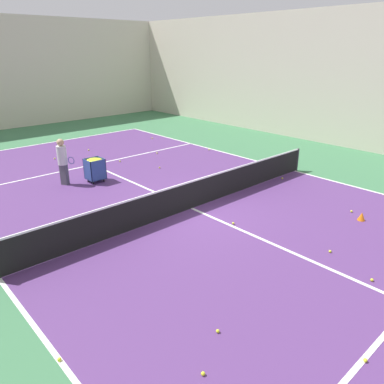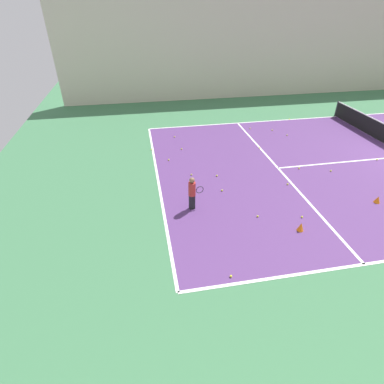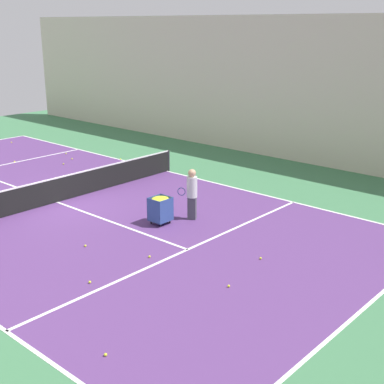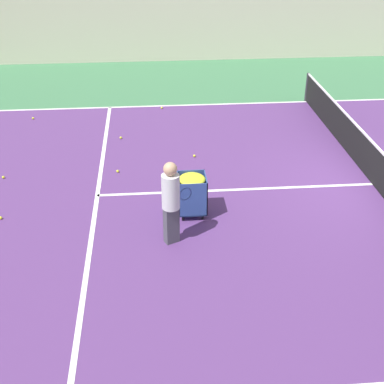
% 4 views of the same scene
% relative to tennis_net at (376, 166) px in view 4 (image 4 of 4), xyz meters
% --- Properties ---
extents(ground_plane, '(38.89, 38.89, 0.00)m').
position_rel_tennis_net_xyz_m(ground_plane, '(0.00, 0.00, -0.50)').
color(ground_plane, '#3D754C').
extents(court_playing_area, '(11.78, 23.97, 0.00)m').
position_rel_tennis_net_xyz_m(court_playing_area, '(0.00, 0.00, -0.50)').
color(court_playing_area, '#563370').
rests_on(court_playing_area, ground).
extents(line_sideline_right, '(0.10, 23.97, 0.00)m').
position_rel_tennis_net_xyz_m(line_sideline_right, '(5.89, 0.00, -0.49)').
color(line_sideline_right, white).
rests_on(line_sideline_right, ground).
extents(line_service_far, '(11.78, 0.10, 0.00)m').
position_rel_tennis_net_xyz_m(line_service_far, '(0.00, 6.59, -0.49)').
color(line_service_far, white).
rests_on(line_service_far, ground).
extents(line_centre_service, '(0.10, 13.18, 0.00)m').
position_rel_tennis_net_xyz_m(line_centre_service, '(0.00, 0.00, -0.49)').
color(line_centre_service, white).
rests_on(line_centre_service, ground).
extents(tennis_net, '(12.08, 0.10, 0.96)m').
position_rel_tennis_net_xyz_m(tennis_net, '(0.00, 0.00, 0.00)').
color(tennis_net, '#2D2D33').
rests_on(tennis_net, ground).
extents(coach_at_net, '(0.51, 0.67, 1.77)m').
position_rel_tennis_net_xyz_m(coach_at_net, '(-2.02, 4.96, 0.52)').
color(coach_at_net, '#4C4C56').
rests_on(coach_at_net, ground).
extents(ball_cart, '(0.65, 0.61, 0.94)m').
position_rel_tennis_net_xyz_m(ball_cart, '(-1.00, 4.46, 0.17)').
color(ball_cart, '#2D478C').
rests_on(ball_cart, ground).
extents(tennis_ball_0, '(0.07, 0.07, 0.07)m').
position_rel_tennis_net_xyz_m(tennis_ball_0, '(1.15, 6.16, -0.46)').
color(tennis_ball_0, yellow).
rests_on(tennis_ball_0, ground).
extents(tennis_ball_1, '(0.07, 0.07, 0.07)m').
position_rel_tennis_net_xyz_m(tennis_ball_1, '(5.03, 8.92, -0.46)').
color(tennis_ball_1, yellow).
rests_on(tennis_ball_1, ground).
extents(tennis_ball_3, '(0.07, 0.07, 0.07)m').
position_rel_tennis_net_xyz_m(tennis_ball_3, '(-0.87, 8.59, -0.46)').
color(tennis_ball_3, yellow).
rests_on(tennis_ball_3, ground).
extents(tennis_ball_4, '(0.07, 0.07, 0.07)m').
position_rel_tennis_net_xyz_m(tennis_ball_4, '(4.62, -0.25, -0.46)').
color(tennis_ball_4, yellow).
rests_on(tennis_ball_4, ground).
extents(tennis_ball_8, '(0.07, 0.07, 0.07)m').
position_rel_tennis_net_xyz_m(tennis_ball_8, '(5.62, 4.89, -0.46)').
color(tennis_ball_8, yellow).
rests_on(tennis_ball_8, ground).
extents(tennis_ball_18, '(0.07, 0.07, 0.07)m').
position_rel_tennis_net_xyz_m(tennis_ball_18, '(1.06, 8.96, -0.46)').
color(tennis_ball_18, yellow).
rests_on(tennis_ball_18, ground).
extents(tennis_ball_19, '(0.07, 0.07, 0.07)m').
position_rel_tennis_net_xyz_m(tennis_ball_19, '(1.88, 4.16, -0.46)').
color(tennis_ball_19, yellow).
rests_on(tennis_ball_19, ground).
extents(tennis_ball_26, '(0.07, 0.07, 0.07)m').
position_rel_tennis_net_xyz_m(tennis_ball_26, '(3.27, 6.15, -0.46)').
color(tennis_ball_26, yellow).
rests_on(tennis_ball_26, ground).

